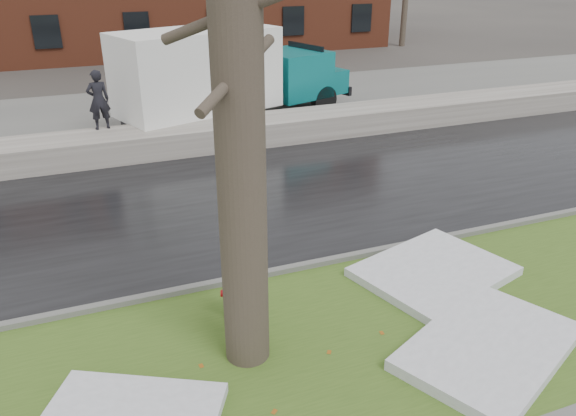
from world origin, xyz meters
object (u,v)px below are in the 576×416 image
object	(u,v)px
box_truck	(225,75)
worker	(98,100)
fire_hydrant	(233,292)
tree	(238,81)

from	to	relation	value
box_truck	worker	size ratio (longest dim) A/B	5.75
fire_hydrant	box_truck	bearing A→B (deg)	93.93
tree	fire_hydrant	bearing A→B (deg)	85.20
tree	box_truck	world-z (taller)	tree
tree	box_truck	xyz separation A→B (m)	(2.97, 11.74, -2.34)
fire_hydrant	worker	xyz separation A→B (m)	(-1.24, 9.28, 1.11)
box_truck	worker	xyz separation A→B (m)	(-4.13, -1.47, -0.12)
box_truck	tree	bearing A→B (deg)	-122.55
fire_hydrant	tree	distance (m)	3.70
worker	tree	bearing A→B (deg)	89.12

